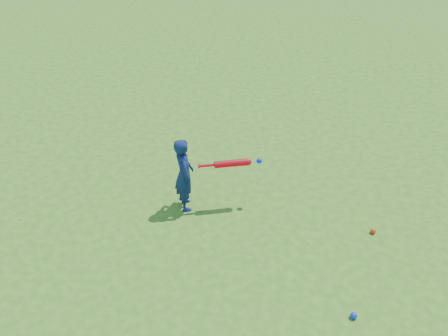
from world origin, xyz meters
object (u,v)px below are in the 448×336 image
at_px(child, 184,174).
at_px(ground_ball_blue, 354,315).
at_px(bat_swing, 234,163).
at_px(ground_ball_red, 373,231).

distance_m(child, ground_ball_blue, 2.57).
bearing_deg(bat_swing, child, 175.36).
bearing_deg(ground_ball_blue, ground_ball_red, 79.28).
bearing_deg(ground_ball_red, bat_swing, 172.15).
distance_m(ground_ball_red, ground_ball_blue, 1.36).
xyz_separation_m(child, bat_swing, (0.60, 0.17, 0.14)).
bearing_deg(ground_ball_blue, bat_swing, 133.50).
relative_size(child, ground_ball_blue, 13.97).
height_order(child, bat_swing, child).
bearing_deg(ground_ball_red, ground_ball_blue, -100.72).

